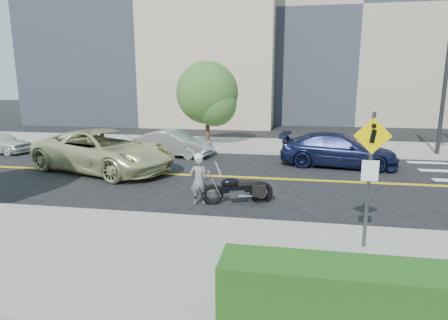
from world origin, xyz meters
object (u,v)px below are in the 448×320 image
at_px(pedestrian_sign, 370,168).
at_px(motorcycle, 238,183).
at_px(parked_car_silver, 173,143).
at_px(parked_car_blue, 338,150).
at_px(motorcyclist, 199,179).
at_px(suv, 104,151).
at_px(parked_car_white, 0,142).

xyz_separation_m(pedestrian_sign, motorcycle, (-3.27, 3.03, -1.29)).
xyz_separation_m(parked_car_silver, parked_car_blue, (8.08, -1.01, 0.09)).
bearing_deg(motorcyclist, suv, -56.20).
height_order(motorcyclist, motorcycle, motorcyclist).
bearing_deg(parked_car_white, parked_car_blue, -84.54).
relative_size(motorcyclist, parked_car_white, 0.47).
distance_m(suv, parked_car_blue, 10.35).
bearing_deg(motorcycle, parked_car_silver, 104.66).
bearing_deg(parked_car_white, motorcycle, -108.29).
bearing_deg(motorcycle, motorcyclist, 177.65).
height_order(motorcycle, parked_car_silver, motorcycle).
distance_m(motorcycle, parked_car_blue, 7.14).
bearing_deg(parked_car_blue, parked_car_silver, 90.04).
relative_size(motorcyclist, motorcycle, 0.74).
xyz_separation_m(motorcyclist, motorcycle, (1.18, 0.31, -0.15)).
distance_m(suv, parked_car_white, 8.18).
bearing_deg(parked_car_silver, pedestrian_sign, -133.35).
height_order(motorcyclist, parked_car_white, motorcyclist).
distance_m(motorcycle, parked_car_white, 15.22).
distance_m(motorcyclist, suv, 6.23).
xyz_separation_m(motorcycle, suv, (-6.25, 3.33, 0.22)).
relative_size(motorcycle, parked_car_blue, 0.43).
relative_size(motorcyclist, suv, 0.25).
bearing_deg(parked_car_silver, parked_car_blue, -87.45).
xyz_separation_m(motorcycle, parked_car_blue, (3.73, 6.09, 0.08)).
bearing_deg(pedestrian_sign, parked_car_silver, 126.96).
height_order(suv, parked_car_white, suv).
bearing_deg(parked_car_white, motorcyclist, -111.37).
distance_m(pedestrian_sign, motorcycle, 4.64).
xyz_separation_m(pedestrian_sign, motorcyclist, (-4.45, 2.72, -1.15)).
xyz_separation_m(pedestrian_sign, parked_car_silver, (-7.62, 10.13, -1.30)).
bearing_deg(parked_car_white, parked_car_silver, -79.01).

